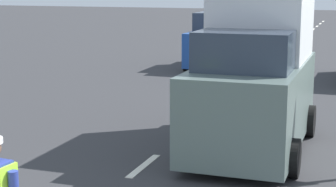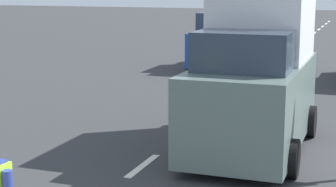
{
  "view_description": "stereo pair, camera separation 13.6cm",
  "coord_description": "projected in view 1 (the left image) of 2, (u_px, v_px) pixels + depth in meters",
  "views": [
    {
      "loc": [
        3.71,
        -3.69,
        3.28
      ],
      "look_at": [
        0.0,
        7.05,
        1.1
      ],
      "focal_mm": 62.02,
      "sensor_mm": 36.0,
      "label": 1
    },
    {
      "loc": [
        3.84,
        -3.65,
        3.28
      ],
      "look_at": [
        0.0,
        7.05,
        1.1
      ],
      "focal_mm": 62.02,
      "sensor_mm": 36.0,
      "label": 2
    }
  ],
  "objects": [
    {
      "name": "car_oncoming_second",
      "position": [
        217.0,
        42.0,
        22.55
      ],
      "size": [
        1.87,
        3.92,
        2.16
      ],
      "color": "#1E4799",
      "rests_on": "ground"
    },
    {
      "name": "delivery_truck",
      "position": [
        256.0,
        68.0,
        11.47
      ],
      "size": [
        2.16,
        4.6,
        3.54
      ],
      "color": "slate",
      "rests_on": "ground"
    },
    {
      "name": "lane_center_line",
      "position": [
        288.0,
        50.0,
        28.63
      ],
      "size": [
        0.14,
        46.4,
        0.01
      ],
      "color": "silver",
      "rests_on": "ground"
    },
    {
      "name": "ground_plane",
      "position": [
        275.0,
        61.0,
        24.73
      ],
      "size": [
        96.0,
        96.0,
        0.0
      ],
      "primitive_type": "plane",
      "color": "#333335"
    }
  ]
}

